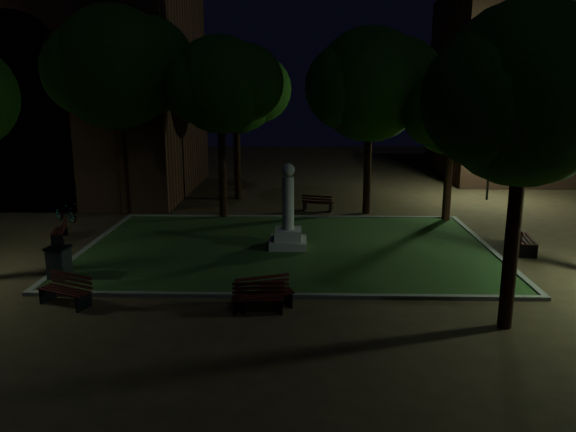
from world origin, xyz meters
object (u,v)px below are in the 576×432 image
Objects in this scene: monument at (288,224)px; bench_near_left at (258,299)px; bench_far_side at (318,204)px; trash_bin at (59,263)px; bench_near_right at (264,294)px; bench_right_side at (522,240)px; bicycle at (66,212)px; bench_west_near at (66,291)px; bench_left_side at (60,231)px.

bench_near_left is at bearing -96.06° from monument.
trash_bin reaches higher than bench_far_side.
bench_near_left is 1.33× the size of trash_bin.
bench_near_right is 7.00m from trash_bin.
bench_right_side reaches higher than bicycle.
bench_near_left is at bearing 20.85° from bench_west_near.
monument is at bearing 27.57° from trash_bin.
bench_west_near reaches higher than bench_far_side.
bench_west_near is at bearing 172.30° from bench_near_left.
monument is at bearing 80.09° from bench_near_left.
monument is 8.76m from bench_right_side.
bench_far_side is at bearing -42.44° from bicycle.
bench_near_right reaches higher than bench_near_left.
bench_far_side is at bearing 102.90° from bench_left_side.
bench_near_right is at bearing 96.79° from bench_far_side.
bench_near_right reaches higher than bench_far_side.
bench_west_near is 2.31m from trash_bin.
bench_west_near is at bearing 158.58° from bench_near_right.
bench_near_right is 12.66m from bench_far_side.
monument is 2.01× the size of bench_far_side.
bench_west_near is 1.15× the size of bench_left_side.
bench_right_side is (8.75, -0.16, -0.49)m from monument.
bench_right_side reaches higher than bench_near_left.
trash_bin is (-8.46, -10.42, 0.17)m from bench_far_side.
bench_right_side is (9.40, 6.00, 0.10)m from bench_near_left.
bench_right_side reaches higher than bench_near_right.
bench_left_side is (-8.56, 7.22, -0.01)m from bench_near_left.
bicycle is (-10.31, 4.23, -0.54)m from monument.
bench_left_side is at bearing -125.19° from bicycle.
bench_far_side is 13.43m from trash_bin.
bench_far_side is at bearing 50.91° from trash_bin.
bench_far_side is at bearing 77.56° from bench_near_left.
bench_west_near is 15.89m from bench_right_side.
bench_far_side is 0.99× the size of bicycle.
bench_near_left is 0.78× the size of bench_right_side.
bench_near_right is at bearing -100.17° from bicycle.
bench_right_side is at bearing 70.90° from bench_left_side.
trash_bin is (-15.93, -3.59, 0.09)m from bench_right_side.
monument is 8.43m from bench_west_near.
monument is at bearing 94.03° from bench_far_side.
bench_far_side is (1.28, 6.67, -0.57)m from monument.
bench_near_left is at bearing -137.06° from bench_near_right.
trash_bin is (-6.53, 2.41, 0.19)m from bench_near_left.
bicycle reaches higher than bench_far_side.
bench_right_side is at bearing 10.96° from bench_near_right.
bench_near_right is at bearing 59.77° from bench_near_left.
trash_bin is (-7.18, -3.75, -0.40)m from monument.
bench_right_side is at bearing -67.31° from bicycle.
bicycle is (-1.10, 3.16, 0.07)m from bench_left_side.
bench_left_side is (-3.10, 6.86, -0.06)m from bench_west_near.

